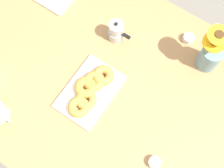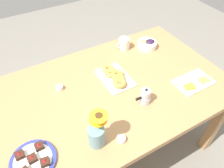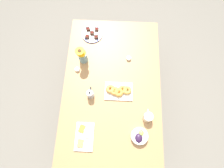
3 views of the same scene
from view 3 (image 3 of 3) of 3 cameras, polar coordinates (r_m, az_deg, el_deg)
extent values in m
plane|color=slate|center=(2.51, 0.00, -5.76)|extent=(6.00, 6.00, 0.00)
cube|color=#A87A4C|center=(1.82, 0.00, -0.61)|extent=(1.60, 1.00, 0.04)
cube|color=#A87A4C|center=(2.14, 11.34, -23.04)|extent=(0.07, 0.07, 0.70)
cube|color=#A87A4C|center=(2.49, 10.68, 12.12)|extent=(0.07, 0.07, 0.70)
cube|color=#A87A4C|center=(2.15, -13.09, -21.90)|extent=(0.07, 0.07, 0.70)
cube|color=#A87A4C|center=(2.50, -9.14, 12.92)|extent=(0.07, 0.07, 0.70)
cylinder|color=silver|center=(1.71, 11.65, -10.52)|extent=(0.09, 0.09, 0.09)
cylinder|color=brown|center=(1.67, 11.91, -10.31)|extent=(0.08, 0.08, 0.00)
torus|color=silver|center=(1.72, 11.61, -8.67)|extent=(0.05, 0.01, 0.05)
cylinder|color=white|center=(1.70, 8.90, -16.42)|extent=(0.16, 0.16, 0.05)
ellipsoid|color=#2D1938|center=(1.68, 8.73, -17.06)|extent=(0.09, 0.07, 0.04)
ellipsoid|color=#9EC14C|center=(1.68, 9.56, -15.45)|extent=(0.06, 0.05, 0.04)
cube|color=white|center=(1.72, -8.97, -16.58)|extent=(0.26, 0.17, 0.01)
cube|color=#EFB74C|center=(1.71, -10.29, -18.46)|extent=(0.07, 0.06, 0.02)
cube|color=white|center=(1.70, -8.29, -15.94)|extent=(0.07, 0.06, 0.02)
cube|color=orange|center=(1.72, -9.83, -14.14)|extent=(0.08, 0.07, 0.01)
cube|color=white|center=(1.77, 2.18, -2.40)|extent=(0.19, 0.28, 0.01)
torus|color=gold|center=(1.76, 4.95, -2.07)|extent=(0.12, 0.12, 0.03)
torus|color=#CE8A3D|center=(1.76, 3.59, -1.85)|extent=(0.12, 0.12, 0.03)
torus|color=orange|center=(1.74, 2.19, -2.77)|extent=(0.13, 0.13, 0.04)
torus|color=orange|center=(1.75, 0.83, -2.29)|extent=(0.09, 0.09, 0.04)
torus|color=#C7863E|center=(1.75, -0.52, -1.68)|extent=(0.13, 0.13, 0.04)
cylinder|color=white|center=(1.91, 5.48, 8.36)|extent=(0.05, 0.05, 0.03)
cylinder|color=#C68923|center=(1.91, 5.51, 8.49)|extent=(0.04, 0.04, 0.01)
cylinder|color=white|center=(1.89, -11.25, 4.73)|extent=(0.05, 0.05, 0.03)
cylinder|color=maroon|center=(1.88, -11.31, 4.85)|extent=(0.04, 0.04, 0.01)
cylinder|color=navy|center=(2.08, -6.48, 15.89)|extent=(0.23, 0.23, 0.01)
cylinder|color=white|center=(2.08, -6.48, 15.92)|extent=(0.19, 0.19, 0.01)
cube|color=#381E14|center=(2.05, -8.09, 15.08)|extent=(0.05, 0.05, 0.02)
cone|color=red|center=(2.03, -8.17, 15.38)|extent=(0.02, 0.02, 0.01)
cube|color=#381E14|center=(2.10, -7.84, 17.34)|extent=(0.05, 0.05, 0.02)
cone|color=red|center=(2.09, -7.91, 17.65)|extent=(0.02, 0.02, 0.01)
cube|color=#381E14|center=(2.03, -5.21, 15.06)|extent=(0.04, 0.04, 0.02)
cone|color=red|center=(2.02, -5.26, 15.36)|extent=(0.02, 0.02, 0.01)
cube|color=#381E14|center=(2.09, -5.00, 17.33)|extent=(0.04, 0.04, 0.02)
cone|color=red|center=(2.08, -5.05, 17.64)|extent=(0.02, 0.02, 0.01)
cube|color=#381E14|center=(2.07, -6.54, 16.22)|extent=(0.05, 0.05, 0.02)
cone|color=red|center=(2.05, -6.60, 16.53)|extent=(0.02, 0.02, 0.01)
cylinder|color=#6B939E|center=(1.88, -9.44, 8.59)|extent=(0.09, 0.09, 0.12)
cylinder|color=#3D702D|center=(1.78, -10.24, 9.69)|extent=(0.01, 0.01, 0.10)
cylinder|color=yellow|center=(1.73, -10.55, 10.54)|extent=(0.09, 0.09, 0.01)
cylinder|color=#472D14|center=(1.73, -10.58, 10.64)|extent=(0.04, 0.04, 0.01)
cylinder|color=#3D702D|center=(1.79, -9.78, 9.39)|extent=(0.01, 0.01, 0.06)
cylinder|color=yellow|center=(1.76, -9.96, 9.91)|extent=(0.09, 0.09, 0.01)
cylinder|color=#472D14|center=(1.76, -10.00, 10.00)|extent=(0.04, 0.04, 0.01)
cylinder|color=#B7B7BC|center=(1.76, -7.00, -3.56)|extent=(0.07, 0.07, 0.05)
cylinder|color=#B7B7BC|center=(1.73, -7.11, -3.30)|extent=(0.05, 0.05, 0.01)
cylinder|color=#B7B7BC|center=(1.70, -7.22, -3.06)|extent=(0.06, 0.06, 0.04)
sphere|color=black|center=(1.68, -7.34, -2.78)|extent=(0.02, 0.02, 0.02)
cube|color=black|center=(1.74, -6.99, -1.57)|extent=(0.04, 0.01, 0.01)
camera|label=1|loc=(0.98, 27.56, 37.58)|focal=50.00mm
camera|label=2|loc=(1.57, -41.74, 32.94)|focal=35.00mm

